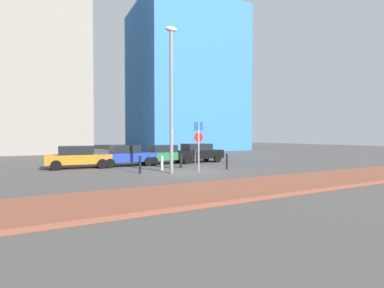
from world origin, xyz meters
name	(u,v)px	position (x,y,z in m)	size (l,w,h in m)	color
ground_plane	(188,171)	(0.00, 0.00, 0.00)	(120.00, 120.00, 0.00)	#4C4947
sidewalk_brick	(258,186)	(0.00, -6.23, 0.07)	(40.00, 3.51, 0.14)	brown
parked_car_orange	(78,157)	(-5.68, 4.94, 0.78)	(4.15, 2.12, 1.49)	orange
parked_car_blue	(126,155)	(-2.49, 4.93, 0.77)	(4.04, 2.04, 1.50)	#1E389E
parked_car_green	(166,154)	(0.67, 5.08, 0.75)	(4.42, 2.05, 1.46)	#237238
parked_car_black	(197,153)	(3.43, 5.05, 0.80)	(4.19, 2.02, 1.53)	black
parking_sign_post	(199,140)	(0.45, -0.49, 1.90)	(0.60, 0.10, 3.01)	gray
parking_meter	(195,156)	(0.94, 0.82, 0.85)	(0.18, 0.14, 1.31)	#4C4C51
street_lamp	(171,89)	(-1.24, -0.31, 4.82)	(0.70, 0.36, 8.35)	gray
traffic_bollard_near	(181,161)	(0.47, 1.99, 0.47)	(0.17, 0.17, 0.94)	black
traffic_bollard_mid	(227,161)	(2.71, -0.20, 0.50)	(0.13, 0.13, 1.01)	black
traffic_bollard_far	(140,165)	(-2.88, 0.41, 0.50)	(0.15, 0.15, 0.99)	black
traffic_bollard_edge	(162,163)	(-1.20, 1.26, 0.45)	(0.17, 0.17, 0.91)	#B7B7BC
building_colorful_midrise	(185,81)	(12.76, 25.95, 11.18)	(15.89, 14.47, 22.36)	#3372BF
building_under_construction	(31,57)	(-9.07, 27.75, 12.63)	(13.67, 13.65, 25.25)	gray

